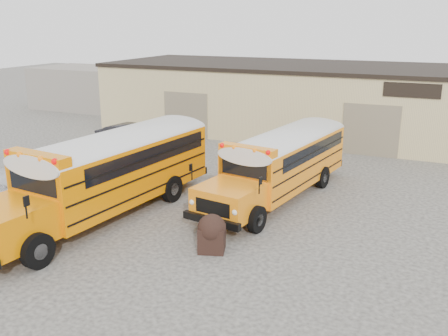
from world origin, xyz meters
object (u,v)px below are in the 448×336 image
at_px(school_bus_right, 333,134).
at_px(car_dark, 131,137).
at_px(school_bus_left, 203,135).
at_px(tarp_bundle, 212,233).

xyz_separation_m(school_bus_right, car_dark, (-11.89, -1.60, -0.94)).
distance_m(school_bus_left, car_dark, 6.65).
height_order(school_bus_left, car_dark, school_bus_left).
relative_size(school_bus_left, tarp_bundle, 8.79).
distance_m(school_bus_right, tarp_bundle, 12.43).
xyz_separation_m(school_bus_left, school_bus_right, (5.79, 3.98, -0.23)).
height_order(school_bus_left, tarp_bundle, school_bus_left).
height_order(school_bus_right, tarp_bundle, school_bus_right).
bearing_deg(school_bus_right, car_dark, -172.32).
bearing_deg(school_bus_left, tarp_bundle, -62.01).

